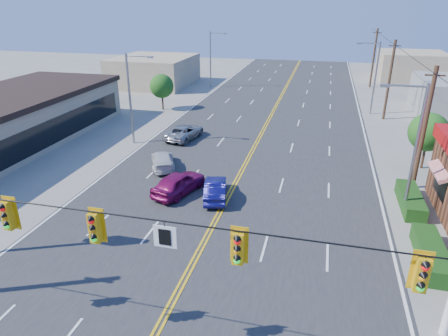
% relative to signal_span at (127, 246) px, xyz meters
% --- Properties ---
extents(road, '(20.00, 120.00, 0.06)m').
position_rel_signal_span_xyz_m(road, '(0.12, 20.00, -4.86)').
color(road, '#2D2D30').
rests_on(road, ground).
extents(signal_span, '(24.32, 0.34, 9.00)m').
position_rel_signal_span_xyz_m(signal_span, '(0.00, 0.00, 0.00)').
color(signal_span, '#47301E').
rests_on(signal_span, ground).
extents(streetlight_se, '(2.55, 0.25, 8.00)m').
position_rel_signal_span_xyz_m(streetlight_se, '(10.91, 14.00, -0.37)').
color(streetlight_se, gray).
rests_on(streetlight_se, ground).
extents(streetlight_ne, '(2.55, 0.25, 8.00)m').
position_rel_signal_span_xyz_m(streetlight_ne, '(10.91, 38.00, -0.37)').
color(streetlight_ne, gray).
rests_on(streetlight_ne, ground).
extents(streetlight_sw, '(2.55, 0.25, 8.00)m').
position_rel_signal_span_xyz_m(streetlight_sw, '(-10.67, 22.00, -0.37)').
color(streetlight_sw, gray).
rests_on(streetlight_sw, ground).
extents(streetlight_nw, '(2.55, 0.25, 8.00)m').
position_rel_signal_span_xyz_m(streetlight_nw, '(-10.67, 48.00, -0.37)').
color(streetlight_nw, gray).
rests_on(streetlight_nw, ground).
extents(utility_pole_near, '(0.28, 0.28, 8.40)m').
position_rel_signal_span_xyz_m(utility_pole_near, '(12.32, 18.00, -0.69)').
color(utility_pole_near, '#47301E').
rests_on(utility_pole_near, ground).
extents(utility_pole_mid, '(0.28, 0.28, 8.40)m').
position_rel_signal_span_xyz_m(utility_pole_mid, '(12.32, 36.00, -0.69)').
color(utility_pole_mid, '#47301E').
rests_on(utility_pole_mid, ground).
extents(utility_pole_far, '(0.28, 0.28, 8.40)m').
position_rel_signal_span_xyz_m(utility_pole_far, '(12.32, 54.00, -0.69)').
color(utility_pole_far, '#47301E').
rests_on(utility_pole_far, ground).
extents(tree_kfc_rear, '(2.94, 2.94, 4.41)m').
position_rel_signal_span_xyz_m(tree_kfc_rear, '(13.62, 22.00, -1.95)').
color(tree_kfc_rear, '#47301E').
rests_on(tree_kfc_rear, ground).
extents(tree_west, '(2.80, 2.80, 4.20)m').
position_rel_signal_span_xyz_m(tree_west, '(-12.88, 34.00, -2.09)').
color(tree_west, '#47301E').
rests_on(tree_west, ground).
extents(bld_west_far, '(11.00, 12.00, 4.20)m').
position_rel_signal_span_xyz_m(bld_west_far, '(-19.88, 48.00, -2.79)').
color(bld_west_far, tan).
rests_on(bld_west_far, ground).
extents(bld_east_far, '(10.00, 10.00, 4.40)m').
position_rel_signal_span_xyz_m(bld_east_far, '(19.12, 62.00, -2.69)').
color(bld_east_far, tan).
rests_on(bld_east_far, ground).
extents(car_magenta, '(3.03, 4.73, 1.50)m').
position_rel_signal_span_xyz_m(car_magenta, '(-3.24, 13.14, -4.14)').
color(car_magenta, '#7B0D48').
rests_on(car_magenta, ground).
extents(car_blue, '(2.23, 4.14, 1.30)m').
position_rel_signal_span_xyz_m(car_blue, '(-0.66, 13.02, -4.24)').
color(car_blue, '#110F5A').
rests_on(car_blue, ground).
extents(car_white, '(3.28, 4.47, 1.20)m').
position_rel_signal_span_xyz_m(car_white, '(-6.01, 17.09, -4.28)').
color(car_white, silver).
rests_on(car_white, ground).
extents(car_silver, '(3.00, 5.07, 1.32)m').
position_rel_signal_span_xyz_m(car_silver, '(-6.69, 24.12, -4.22)').
color(car_silver, '#A4A3A9').
rests_on(car_silver, ground).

